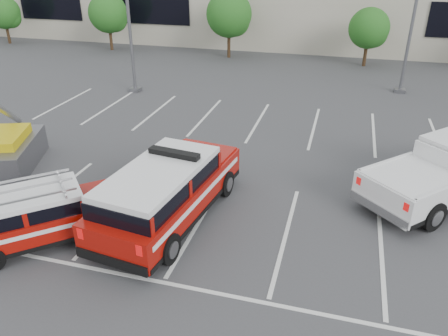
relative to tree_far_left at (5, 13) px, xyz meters
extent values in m
plane|color=#3C3C3F|center=(24.91, -22.05, -2.50)|extent=(120.00, 120.00, 0.00)
cube|color=silver|center=(24.91, -17.55, -2.50)|extent=(23.00, 15.00, 0.01)
cylinder|color=#3F2B19|center=(-0.09, -0.05, -1.75)|extent=(0.24, 0.24, 1.51)
sphere|color=#184913|center=(-0.09, -0.05, 0.10)|extent=(2.77, 2.77, 2.77)
sphere|color=#184913|center=(0.31, 0.15, -0.32)|extent=(1.85, 1.85, 1.85)
cylinder|color=#3F2B19|center=(9.91, -0.05, -1.67)|extent=(0.24, 0.24, 1.67)
sphere|color=#184913|center=(9.91, -0.05, 0.38)|extent=(3.07, 3.07, 3.07)
sphere|color=#184913|center=(10.31, 0.15, -0.08)|extent=(2.05, 2.05, 2.05)
cylinder|color=#3F2B19|center=(19.91, -0.05, -1.58)|extent=(0.24, 0.24, 1.84)
sphere|color=#184913|center=(19.91, -0.05, 0.66)|extent=(3.37, 3.37, 3.37)
sphere|color=#184913|center=(20.31, 0.15, 0.15)|extent=(2.24, 2.24, 2.24)
cylinder|color=#3F2B19|center=(29.91, -0.05, -1.75)|extent=(0.24, 0.24, 1.51)
sphere|color=#184913|center=(29.91, -0.05, 0.10)|extent=(2.77, 2.77, 2.77)
sphere|color=#184913|center=(30.31, 0.15, -0.32)|extent=(1.85, 1.85, 1.85)
cube|color=#59595E|center=(16.91, -10.05, -2.40)|extent=(0.60, 0.60, 0.20)
cylinder|color=#59595E|center=(16.91, -10.05, 2.50)|extent=(0.18, 0.18, 10.00)
cube|color=#59595E|center=(31.91, -6.05, -2.40)|extent=(0.60, 0.60, 0.20)
cylinder|color=#59595E|center=(31.91, -6.05, 2.50)|extent=(0.18, 0.18, 10.00)
cube|color=#910D07|center=(23.98, -22.02, -1.66)|extent=(2.97, 6.31, 0.93)
cube|color=black|center=(23.91, -22.57, -0.96)|extent=(2.57, 4.53, 0.49)
cube|color=silver|center=(23.91, -22.57, -0.62)|extent=(2.52, 4.44, 0.18)
cube|color=black|center=(24.03, -21.63, -0.45)|extent=(1.66, 0.52, 0.17)
cube|color=silver|center=(32.43, -18.29, -1.65)|extent=(6.10, 6.26, 0.94)
cube|color=#910D07|center=(20.93, -24.06, -1.82)|extent=(4.56, 4.39, 0.75)
cube|color=black|center=(20.60, -24.36, -1.25)|extent=(3.41, 3.32, 0.39)
cube|color=silver|center=(20.60, -24.36, -0.98)|extent=(3.34, 3.25, 0.14)
cube|color=#A5A5A8|center=(20.60, -24.36, -0.73)|extent=(3.22, 3.15, 0.05)
cube|color=#59595E|center=(16.57, -20.40, -1.98)|extent=(3.17, 3.95, 1.05)
cube|color=#C1A90B|center=(16.57, -20.40, -1.31)|extent=(2.16, 2.50, 0.38)
cylinder|color=#A5A5A8|center=(16.37, -19.86, -0.41)|extent=(1.19, 2.69, 2.05)
camera|label=1|loc=(28.72, -32.72, 5.14)|focal=35.00mm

